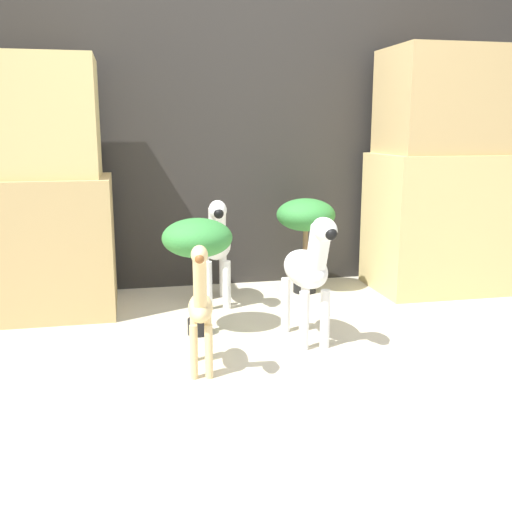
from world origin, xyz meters
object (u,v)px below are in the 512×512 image
(giraffe_figurine, at_px, (200,305))
(potted_palm_back, at_px, (197,243))
(zebra_right, at_px, (309,268))
(potted_palm_front, at_px, (306,220))
(zebra_left, at_px, (216,243))

(giraffe_figurine, distance_m, potted_palm_back, 0.54)
(zebra_right, height_order, potted_palm_back, zebra_right)
(zebra_right, distance_m, giraffe_figurine, 0.63)
(giraffe_figurine, bearing_deg, potted_palm_front, 54.92)
(potted_palm_back, bearing_deg, zebra_right, -24.53)
(potted_palm_front, xyz_separation_m, potted_palm_back, (-0.77, -0.67, 0.00))
(zebra_left, height_order, potted_palm_back, zebra_left)
(giraffe_figurine, relative_size, potted_palm_front, 0.98)
(zebra_right, distance_m, potted_palm_back, 0.58)
(zebra_right, bearing_deg, zebra_left, 115.19)
(potted_palm_front, bearing_deg, potted_palm_back, -139.24)
(giraffe_figurine, height_order, potted_palm_front, potted_palm_front)
(zebra_right, relative_size, zebra_left, 1.00)
(zebra_left, distance_m, potted_palm_back, 0.54)
(zebra_right, relative_size, giraffe_figurine, 1.09)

